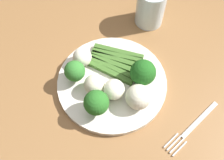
{
  "coord_description": "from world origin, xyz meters",
  "views": [
    {
      "loc": [
        -0.13,
        0.26,
        1.3
      ],
      "look_at": [
        0.08,
        0.05,
        0.77
      ],
      "focal_mm": 42.24,
      "sensor_mm": 36.0,
      "label": 1
    }
  ],
  "objects_px": {
    "cauliflower_near_fork": "(137,96)",
    "cauliflower_mid": "(114,90)",
    "plate": "(112,83)",
    "broccoli_outer_edge": "(144,71)",
    "broccoli_right": "(75,71)",
    "fork": "(192,127)",
    "water_glass": "(151,7)",
    "dining_table": "(145,108)",
    "cauliflower_front_left": "(94,85)",
    "asparagus_bundle": "(114,62)",
    "broccoli_back_right": "(96,103)",
    "cauliflower_left": "(82,57)"
  },
  "relations": [
    {
      "from": "plate",
      "to": "fork",
      "type": "height_order",
      "value": "plate"
    },
    {
      "from": "broccoli_outer_edge",
      "to": "broccoli_back_right",
      "type": "bearing_deg",
      "value": 80.19
    },
    {
      "from": "broccoli_right",
      "to": "fork",
      "type": "xyz_separation_m",
      "value": [
        -0.27,
        -0.1,
        -0.05
      ]
    },
    {
      "from": "broccoli_outer_edge",
      "to": "dining_table",
      "type": "bearing_deg",
      "value": 170.49
    },
    {
      "from": "asparagus_bundle",
      "to": "broccoli_back_right",
      "type": "xyz_separation_m",
      "value": [
        -0.06,
        0.11,
        0.03
      ]
    },
    {
      "from": "plate",
      "to": "cauliflower_mid",
      "type": "relative_size",
      "value": 5.42
    },
    {
      "from": "broccoli_back_right",
      "to": "plate",
      "type": "bearing_deg",
      "value": -69.54
    },
    {
      "from": "broccoli_back_right",
      "to": "cauliflower_near_fork",
      "type": "xyz_separation_m",
      "value": [
        -0.05,
        -0.08,
        -0.01
      ]
    },
    {
      "from": "dining_table",
      "to": "broccoli_right",
      "type": "height_order",
      "value": "broccoli_right"
    },
    {
      "from": "asparagus_bundle",
      "to": "broccoli_back_right",
      "type": "relative_size",
      "value": 2.15
    },
    {
      "from": "dining_table",
      "to": "fork",
      "type": "xyz_separation_m",
      "value": [
        -0.12,
        0.0,
        0.1
      ]
    },
    {
      "from": "cauliflower_near_fork",
      "to": "fork",
      "type": "distance_m",
      "value": 0.14
    },
    {
      "from": "broccoli_right",
      "to": "water_glass",
      "type": "xyz_separation_m",
      "value": [
        0.0,
        -0.27,
        0.0
      ]
    },
    {
      "from": "dining_table",
      "to": "water_glass",
      "type": "relative_size",
      "value": 12.97
    },
    {
      "from": "broccoli_outer_edge",
      "to": "cauliflower_front_left",
      "type": "distance_m",
      "value": 0.12
    },
    {
      "from": "dining_table",
      "to": "cauliflower_near_fork",
      "type": "height_order",
      "value": "cauliflower_near_fork"
    },
    {
      "from": "cauliflower_mid",
      "to": "fork",
      "type": "bearing_deg",
      "value": -158.85
    },
    {
      "from": "cauliflower_near_fork",
      "to": "broccoli_outer_edge",
      "type": "bearing_deg",
      "value": -62.75
    },
    {
      "from": "plate",
      "to": "broccoli_outer_edge",
      "type": "relative_size",
      "value": 3.62
    },
    {
      "from": "plate",
      "to": "broccoli_right",
      "type": "bearing_deg",
      "value": 39.99
    },
    {
      "from": "broccoli_right",
      "to": "cauliflower_near_fork",
      "type": "relative_size",
      "value": 1.04
    },
    {
      "from": "dining_table",
      "to": "cauliflower_left",
      "type": "height_order",
      "value": "cauliflower_left"
    },
    {
      "from": "dining_table",
      "to": "fork",
      "type": "height_order",
      "value": "fork"
    },
    {
      "from": "dining_table",
      "to": "broccoli_outer_edge",
      "type": "bearing_deg",
      "value": -9.51
    },
    {
      "from": "cauliflower_near_fork",
      "to": "broccoli_back_right",
      "type": "bearing_deg",
      "value": 57.42
    },
    {
      "from": "broccoli_outer_edge",
      "to": "cauliflower_mid",
      "type": "bearing_deg",
      "value": 72.94
    },
    {
      "from": "asparagus_bundle",
      "to": "water_glass",
      "type": "bearing_deg",
      "value": 79.4
    },
    {
      "from": "fork",
      "to": "broccoli_outer_edge",
      "type": "bearing_deg",
      "value": -89.13
    },
    {
      "from": "dining_table",
      "to": "water_glass",
      "type": "height_order",
      "value": "water_glass"
    },
    {
      "from": "broccoli_right",
      "to": "broccoli_outer_edge",
      "type": "bearing_deg",
      "value": -137.3
    },
    {
      "from": "cauliflower_mid",
      "to": "water_glass",
      "type": "height_order",
      "value": "water_glass"
    },
    {
      "from": "broccoli_back_right",
      "to": "cauliflower_left",
      "type": "relative_size",
      "value": 1.48
    },
    {
      "from": "broccoli_outer_edge",
      "to": "cauliflower_front_left",
      "type": "relative_size",
      "value": 1.53
    },
    {
      "from": "cauliflower_near_fork",
      "to": "cauliflower_mid",
      "type": "xyz_separation_m",
      "value": [
        0.05,
        0.02,
        -0.0
      ]
    },
    {
      "from": "cauliflower_near_fork",
      "to": "cauliflower_front_left",
      "type": "bearing_deg",
      "value": 26.16
    },
    {
      "from": "cauliflower_left",
      "to": "water_glass",
      "type": "relative_size",
      "value": 0.43
    },
    {
      "from": "broccoli_right",
      "to": "broccoli_outer_edge",
      "type": "relative_size",
      "value": 0.82
    },
    {
      "from": "cauliflower_front_left",
      "to": "fork",
      "type": "distance_m",
      "value": 0.24
    },
    {
      "from": "water_glass",
      "to": "broccoli_outer_edge",
      "type": "bearing_deg",
      "value": 126.25
    },
    {
      "from": "fork",
      "to": "cauliflower_near_fork",
      "type": "bearing_deg",
      "value": -66.98
    },
    {
      "from": "dining_table",
      "to": "cauliflower_near_fork",
      "type": "distance_m",
      "value": 0.15
    },
    {
      "from": "broccoli_back_right",
      "to": "cauliflower_left",
      "type": "height_order",
      "value": "broccoli_back_right"
    },
    {
      "from": "dining_table",
      "to": "asparagus_bundle",
      "type": "height_order",
      "value": "asparagus_bundle"
    },
    {
      "from": "water_glass",
      "to": "asparagus_bundle",
      "type": "bearing_deg",
      "value": 102.28
    },
    {
      "from": "water_glass",
      "to": "dining_table",
      "type": "bearing_deg",
      "value": 131.54
    },
    {
      "from": "fork",
      "to": "water_glass",
      "type": "xyz_separation_m",
      "value": [
        0.27,
        -0.17,
        0.05
      ]
    },
    {
      "from": "broccoli_right",
      "to": "cauliflower_near_fork",
      "type": "bearing_deg",
      "value": -158.9
    },
    {
      "from": "cauliflower_mid",
      "to": "cauliflower_front_left",
      "type": "relative_size",
      "value": 1.02
    },
    {
      "from": "broccoli_back_right",
      "to": "broccoli_outer_edge",
      "type": "bearing_deg",
      "value": -99.81
    },
    {
      "from": "cauliflower_mid",
      "to": "water_glass",
      "type": "xyz_separation_m",
      "value": [
        0.1,
        -0.24,
        0.01
      ]
    }
  ]
}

